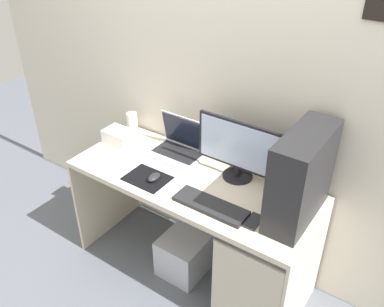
# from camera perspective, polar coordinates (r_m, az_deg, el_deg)

# --- Properties ---
(ground_plane) EXTENTS (8.00, 8.00, 0.00)m
(ground_plane) POSITION_cam_1_polar(r_m,az_deg,el_deg) (3.01, 0.00, -15.36)
(ground_plane) COLOR slate
(wall_back) EXTENTS (4.00, 0.05, 2.60)m
(wall_back) POSITION_cam_1_polar(r_m,az_deg,el_deg) (2.50, 4.65, 10.47)
(wall_back) COLOR beige
(wall_back) RESTS_ON ground_plane
(desk) EXTENTS (1.53, 0.61, 0.76)m
(desk) POSITION_cam_1_polar(r_m,az_deg,el_deg) (2.58, 0.23, -6.48)
(desk) COLOR beige
(desk) RESTS_ON ground_plane
(pc_tower) EXTENTS (0.19, 0.48, 0.50)m
(pc_tower) POSITION_cam_1_polar(r_m,az_deg,el_deg) (2.16, 14.72, -3.08)
(pc_tower) COLOR #232326
(pc_tower) RESTS_ON desk
(monitor) EXTENTS (0.53, 0.18, 0.38)m
(monitor) POSITION_cam_1_polar(r_m,az_deg,el_deg) (2.42, 6.39, 0.56)
(monitor) COLOR black
(monitor) RESTS_ON desk
(laptop) EXTENTS (0.35, 0.25, 0.25)m
(laptop) POSITION_cam_1_polar(r_m,az_deg,el_deg) (2.72, -1.81, 1.00)
(laptop) COLOR silver
(laptop) RESTS_ON desk
(speaker) EXTENTS (0.08, 0.08, 0.15)m
(speaker) POSITION_cam_1_polar(r_m,az_deg,el_deg) (2.97, -8.15, 4.13)
(speaker) COLOR white
(speaker) RESTS_ON desk
(projector) EXTENTS (0.20, 0.14, 0.10)m
(projector) POSITION_cam_1_polar(r_m,az_deg,el_deg) (2.87, -9.93, 2.27)
(projector) COLOR white
(projector) RESTS_ON desk
(keyboard) EXTENTS (0.42, 0.14, 0.02)m
(keyboard) POSITION_cam_1_polar(r_m,az_deg,el_deg) (2.28, 2.56, -7.13)
(keyboard) COLOR #232326
(keyboard) RESTS_ON desk
(mousepad) EXTENTS (0.26, 0.20, 0.00)m
(mousepad) POSITION_cam_1_polar(r_m,az_deg,el_deg) (2.52, -6.14, -3.38)
(mousepad) COLOR black
(mousepad) RESTS_ON desk
(mouse_left) EXTENTS (0.06, 0.10, 0.03)m
(mouse_left) POSITION_cam_1_polar(r_m,az_deg,el_deg) (2.49, -5.22, -3.25)
(mouse_left) COLOR #232326
(mouse_left) RESTS_ON mousepad
(cell_phone) EXTENTS (0.07, 0.13, 0.01)m
(cell_phone) POSITION_cam_1_polar(r_m,az_deg,el_deg) (2.22, 8.38, -9.17)
(cell_phone) COLOR #232326
(cell_phone) RESTS_ON desk
(subwoofer) EXTENTS (0.29, 0.29, 0.29)m
(subwoofer) POSITION_cam_1_polar(r_m,az_deg,el_deg) (2.89, -1.23, -13.77)
(subwoofer) COLOR #B7BCC6
(subwoofer) RESTS_ON ground_plane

